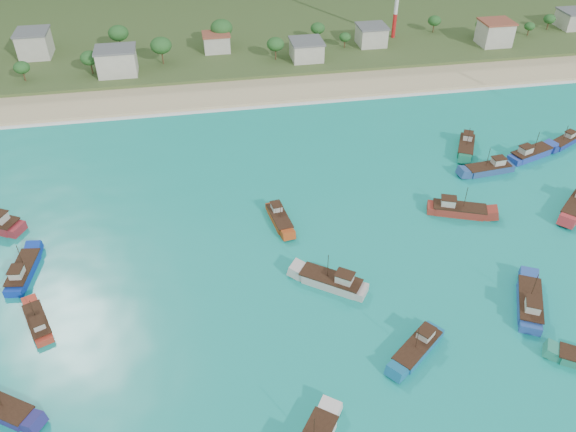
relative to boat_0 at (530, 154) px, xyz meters
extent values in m
plane|color=#0C8C84|center=(-58.67, -33.69, -0.81)|extent=(600.00, 600.00, 0.00)
cube|color=beige|center=(-58.67, 45.31, -0.81)|extent=(400.00, 18.00, 1.20)
cube|color=#385123|center=(-58.67, 106.31, -0.81)|extent=(400.00, 110.00, 2.40)
cube|color=white|center=(-58.67, 35.81, -0.81)|extent=(400.00, 2.50, 0.08)
cube|color=beige|center=(-118.08, 78.13, 4.37)|extent=(8.83, 9.65, 7.16)
cube|color=beige|center=(-93.06, 60.13, 4.25)|extent=(10.57, 8.21, 6.91)
cube|color=beige|center=(-64.33, 72.42, 3.30)|extent=(7.75, 6.46, 5.01)
cube|color=beige|center=(-38.59, 61.48, 3.36)|extent=(8.87, 8.94, 5.14)
cube|color=beige|center=(-16.24, 69.24, 3.60)|extent=(8.33, 8.03, 5.61)
cube|color=beige|center=(21.68, 62.67, 4.26)|extent=(9.12, 8.11, 6.93)
cylinder|color=red|center=(-7.21, 74.31, 4.53)|extent=(1.20, 1.20, 7.47)
cylinder|color=white|center=(-7.21, 74.31, 11.99)|extent=(1.20, 1.20, 7.47)
cube|color=#243FA4|center=(0.22, 0.08, -0.19)|extent=(11.64, 6.74, 2.03)
cube|color=beige|center=(-1.94, -0.66, 1.65)|extent=(3.07, 2.76, 1.65)
cylinder|color=#382114|center=(0.82, 0.28, 3.11)|extent=(0.12, 0.12, 4.57)
cube|color=#B82C31|center=(-1.33, -19.94, -0.13)|extent=(11.18, 10.40, 2.15)
cube|color=#BDB2AB|center=(-53.76, -31.79, -0.16)|extent=(11.35, 9.50, 2.10)
cube|color=beige|center=(-51.85, -33.17, 1.74)|extent=(3.36, 3.25, 1.70)
cylinder|color=#382114|center=(-54.29, -31.41, 3.25)|extent=(0.12, 0.12, 4.72)
cylinder|color=#382114|center=(-62.72, -59.50, 3.05)|extent=(0.12, 0.12, 4.51)
cube|color=maroon|center=(-24.52, -17.00, -0.18)|extent=(11.79, 7.23, 2.06)
cube|color=beige|center=(-26.68, -16.16, 1.69)|extent=(3.16, 2.87, 1.68)
cylinder|color=#382114|center=(-23.91, -17.23, 3.18)|extent=(0.12, 0.12, 4.64)
cube|color=#AB3220|center=(-100.24, -32.30, -0.39)|extent=(5.83, 9.27, 1.63)
cube|color=beige|center=(-99.55, -33.99, 1.08)|extent=(2.29, 2.50, 1.32)
cylinder|color=#382114|center=(-100.43, -31.83, 2.25)|extent=(0.12, 0.12, 3.66)
cube|color=#244799|center=(-23.74, -42.13, -0.16)|extent=(8.29, 11.80, 2.09)
cube|color=beige|center=(-24.82, -44.23, 1.74)|extent=(3.07, 3.29, 1.70)
cylinder|color=#382114|center=(-23.44, -41.55, 3.24)|extent=(0.12, 0.12, 4.71)
cube|color=#B03F15|center=(-59.26, -13.33, -0.34)|extent=(4.17, 9.88, 1.74)
cube|color=beige|center=(-59.54, -11.39, 1.24)|extent=(2.05, 2.40, 1.41)
cylinder|color=#382114|center=(-59.18, -13.87, 2.49)|extent=(0.12, 0.12, 3.92)
cube|color=#0E2F9F|center=(-104.51, -19.92, -0.24)|extent=(4.47, 10.91, 1.93)
cube|color=beige|center=(-104.79, -22.07, 1.50)|extent=(2.24, 2.64, 1.57)
cylinder|color=#382114|center=(-104.43, -19.33, 2.89)|extent=(0.12, 0.12, 4.34)
cube|color=navy|center=(10.52, 3.76, -0.36)|extent=(9.57, 6.78, 1.70)
cube|color=beige|center=(12.22, 4.64, 1.18)|extent=(2.68, 2.50, 1.38)
cylinder|color=#382114|center=(10.05, 3.51, 2.41)|extent=(0.12, 0.12, 3.83)
cube|color=#156291|center=(-44.66, -47.68, -0.27)|extent=(9.98, 8.75, 1.87)
cube|color=beige|center=(-43.00, -46.38, 1.43)|extent=(3.01, 2.93, 1.52)
cylinder|color=#382114|center=(-45.12, -48.04, 2.77)|extent=(0.12, 0.12, 4.21)
cube|color=#146F50|center=(-12.88, 5.52, -0.23)|extent=(7.87, 11.01, 1.96)
cube|color=beige|center=(-11.84, 7.47, 1.55)|extent=(2.89, 3.09, 1.59)
cylinder|color=#382114|center=(-13.16, 4.98, 2.96)|extent=(0.12, 0.12, 4.41)
cube|color=navy|center=(-12.28, -4.10, -0.22)|extent=(11.10, 4.25, 1.97)
cube|color=beige|center=(-10.07, -3.88, 1.56)|extent=(2.65, 2.22, 1.60)
cylinder|color=#382114|center=(-12.89, -4.16, 2.98)|extent=(0.12, 0.12, 4.43)
cube|color=navy|center=(-102.36, -47.35, -0.26)|extent=(10.43, 8.22, 1.89)
camera|label=1|loc=(-72.69, -96.84, 65.21)|focal=35.00mm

